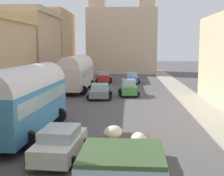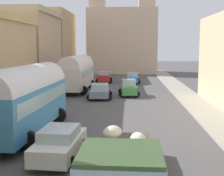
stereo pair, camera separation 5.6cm
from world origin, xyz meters
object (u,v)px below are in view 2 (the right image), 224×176
Objects in this scene: car_3 at (100,91)px; car_4 at (104,77)px; parked_bus_1 at (25,97)px; car_1 at (132,78)px; cargo_truck_0 at (123,168)px; car_0 at (129,88)px; car_2 at (60,143)px; parked_bus_2 at (77,72)px.

car_3 is 0.96× the size of car_4.
parked_bus_1 is 2.35× the size of car_1.
cargo_truck_0 is at bearing -91.05° from car_1.
parked_bus_1 is 13.02m from car_3.
car_0 is 12.10m from car_4.
car_0 is at bearing 80.49° from car_2.
car_3 is (3.08, 12.57, -1.47)m from parked_bus_1.
parked_bus_1 is 26.16m from car_1.
cargo_truck_0 is 2.05× the size of car_0.
car_0 is 18.61m from car_2.
parked_bus_2 is 2.28× the size of car_1.
car_2 is 16.42m from car_3.
parked_bus_2 reaches higher than car_0.
car_0 is 0.93× the size of car_4.
car_4 is (-3.49, 11.59, -0.04)m from car_0.
car_4 reaches higher than car_1.
parked_bus_2 is 2.31× the size of car_3.
parked_bus_1 reaches higher than car_2.
car_4 is (2.40, 26.10, -1.41)m from parked_bus_1.
car_1 is at bearing 83.09° from car_2.
cargo_truck_0 reaches higher than car_2.
car_2 is (-2.93, 3.92, -0.49)m from cargo_truck_0.
car_0 is (5.89, 14.51, -1.37)m from parked_bus_1.
parked_bus_1 is 1.03× the size of parked_bus_2.
car_1 is 0.97× the size of car_4.
car_0 is 10.83m from car_1.
parked_bus_2 reaches higher than car_3.
car_4 is (-0.41, 29.95, 0.05)m from car_2.
car_3 is at bearing 97.46° from cargo_truck_0.
cargo_truck_0 is 1.90× the size of car_4.
cargo_truck_0 reaches higher than car_1.
parked_bus_2 reaches higher than car_2.
parked_bus_2 reaches higher than car_4.
parked_bus_2 is at bearing 102.84° from cargo_truck_0.
cargo_truck_0 is 1.90× the size of car_2.
parked_bus_1 is at bearing -103.77° from car_3.
parked_bus_2 reaches higher than cargo_truck_0.
car_4 reaches higher than car_2.
car_2 is (-3.54, -29.18, -0.02)m from car_1.
car_0 is 0.93× the size of car_2.
car_1 is (0.61, 33.10, -0.47)m from cargo_truck_0.
parked_bus_2 is at bearing 89.89° from parked_bus_1.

